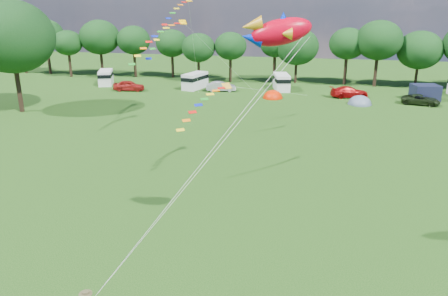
% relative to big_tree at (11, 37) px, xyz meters
% --- Properties ---
extents(ground_plane, '(180.00, 180.00, 0.00)m').
position_rel_big_tree_xyz_m(ground_plane, '(30.00, -28.00, -9.02)').
color(ground_plane, black).
rests_on(ground_plane, ground).
extents(tree_line, '(102.98, 10.98, 10.27)m').
position_rel_big_tree_xyz_m(tree_line, '(35.30, 26.99, -2.67)').
color(tree_line, black).
rests_on(tree_line, ground).
extents(big_tree, '(10.00, 10.00, 13.28)m').
position_rel_big_tree_xyz_m(big_tree, '(0.00, 0.00, 0.00)').
color(big_tree, black).
rests_on(big_tree, ground).
extents(car_a, '(4.97, 2.59, 1.58)m').
position_rel_big_tree_xyz_m(car_a, '(7.42, 15.21, -8.23)').
color(car_a, maroon).
rests_on(car_a, ground).
extents(car_b, '(4.40, 2.48, 1.47)m').
position_rel_big_tree_xyz_m(car_b, '(21.19, 17.84, -8.28)').
color(car_b, '#909499').
rests_on(car_b, ground).
extents(car_c, '(5.51, 3.56, 1.53)m').
position_rel_big_tree_xyz_m(car_c, '(39.92, 17.49, -8.25)').
color(car_c, '#9C0A0A').
rests_on(car_c, ground).
extents(car_d, '(5.28, 3.31, 1.33)m').
position_rel_big_tree_xyz_m(car_d, '(48.86, 14.66, -8.35)').
color(car_d, black).
rests_on(car_d, ground).
extents(campervan_a, '(3.62, 5.19, 2.34)m').
position_rel_big_tree_xyz_m(campervan_a, '(1.58, 19.28, -7.76)').
color(campervan_a, silver).
rests_on(campervan_a, ground).
extents(campervan_b, '(3.25, 5.32, 2.43)m').
position_rel_big_tree_xyz_m(campervan_b, '(16.76, 19.05, -7.71)').
color(campervan_b, silver).
rests_on(campervan_b, ground).
extents(campervan_c, '(3.16, 5.28, 2.42)m').
position_rel_big_tree_xyz_m(campervan_c, '(29.99, 20.91, -7.72)').
color(campervan_c, white).
rests_on(campervan_c, ground).
extents(tent_orange, '(2.81, 3.07, 2.19)m').
position_rel_big_tree_xyz_m(tent_orange, '(29.39, 14.68, -9.00)').
color(tent_orange, red).
rests_on(tent_orange, ground).
extents(tent_greyblue, '(3.13, 3.43, 2.33)m').
position_rel_big_tree_xyz_m(tent_greyblue, '(41.09, 13.20, -9.00)').
color(tent_greyblue, slate).
rests_on(tent_greyblue, ground).
extents(awning_navy, '(3.92, 3.43, 2.13)m').
position_rel_big_tree_xyz_m(awning_navy, '(49.95, 17.80, -7.95)').
color(awning_navy, black).
rests_on(awning_navy, ground).
extents(fish_kite, '(3.30, 1.56, 1.73)m').
position_rel_big_tree_xyz_m(fish_kite, '(33.71, -26.48, 2.69)').
color(fish_kite, '#C20016').
rests_on(fish_kite, ground).
extents(streamer_kite_a, '(3.42, 5.68, 5.80)m').
position_rel_big_tree_xyz_m(streamer_kite_a, '(20.68, -2.28, 2.25)').
color(streamer_kite_a, orange).
rests_on(streamer_kite_a, ground).
extents(streamer_kite_b, '(4.39, 4.73, 3.84)m').
position_rel_big_tree_xyz_m(streamer_kite_b, '(21.15, -6.57, 0.99)').
color(streamer_kite_b, '#FFB400').
rests_on(streamer_kite_b, ground).
extents(streamer_kite_c, '(3.28, 5.04, 2.84)m').
position_rel_big_tree_xyz_m(streamer_kite_c, '(27.55, -14.35, -3.15)').
color(streamer_kite_c, gold).
rests_on(streamer_kite_c, ground).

